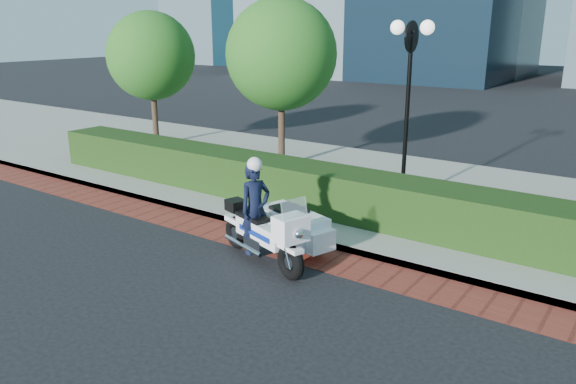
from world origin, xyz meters
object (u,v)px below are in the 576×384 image
Objects in this scene: lamppost at (409,84)px; tree_a at (151,56)px; police_motorcycle at (274,223)px; tree_b at (281,55)px.

lamppost is 10.09m from tree_a.
police_motorcycle is (9.24, -5.44, -2.54)m from tree_a.
tree_b is at bearing 0.00° from tree_a.
tree_a is 11.02m from police_motorcycle.
lamppost is 4.78m from police_motorcycle.
lamppost reaches higher than police_motorcycle.
tree_a is 0.94× the size of tree_b.
police_motorcycle is at bearing -55.48° from tree_b.
lamppost is 4.71m from tree_b.
police_motorcycle is at bearing -30.47° from tree_a.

